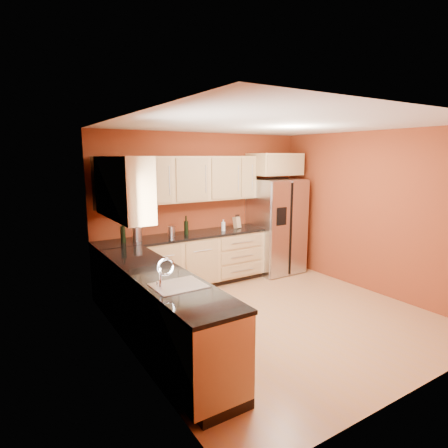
% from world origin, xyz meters
% --- Properties ---
extents(floor, '(4.00, 4.00, 0.00)m').
position_xyz_m(floor, '(0.00, 0.00, 0.00)').
color(floor, '#B07844').
rests_on(floor, ground).
extents(ceiling, '(4.00, 4.00, 0.00)m').
position_xyz_m(ceiling, '(0.00, 0.00, 2.60)').
color(ceiling, silver).
rests_on(ceiling, wall_back).
extents(wall_back, '(4.00, 0.04, 2.60)m').
position_xyz_m(wall_back, '(0.00, 2.00, 1.30)').
color(wall_back, maroon).
rests_on(wall_back, floor).
extents(wall_front, '(4.00, 0.04, 2.60)m').
position_xyz_m(wall_front, '(0.00, -2.00, 1.30)').
color(wall_front, maroon).
rests_on(wall_front, floor).
extents(wall_left, '(0.04, 4.00, 2.60)m').
position_xyz_m(wall_left, '(-2.00, 0.00, 1.30)').
color(wall_left, maroon).
rests_on(wall_left, floor).
extents(wall_right, '(0.04, 4.00, 2.60)m').
position_xyz_m(wall_right, '(2.00, 0.00, 1.30)').
color(wall_right, maroon).
rests_on(wall_right, floor).
extents(base_cabinets_back, '(2.90, 0.60, 0.88)m').
position_xyz_m(base_cabinets_back, '(-0.55, 1.70, 0.44)').
color(base_cabinets_back, tan).
rests_on(base_cabinets_back, floor).
extents(base_cabinets_left, '(0.60, 2.80, 0.88)m').
position_xyz_m(base_cabinets_left, '(-1.70, 0.00, 0.44)').
color(base_cabinets_left, tan).
rests_on(base_cabinets_left, floor).
extents(countertop_back, '(2.90, 0.62, 0.04)m').
position_xyz_m(countertop_back, '(-0.55, 1.69, 0.90)').
color(countertop_back, black).
rests_on(countertop_back, base_cabinets_back).
extents(countertop_left, '(0.62, 2.80, 0.04)m').
position_xyz_m(countertop_left, '(-1.69, 0.00, 0.90)').
color(countertop_left, black).
rests_on(countertop_left, base_cabinets_left).
extents(upper_cabinets_back, '(2.30, 0.33, 0.75)m').
position_xyz_m(upper_cabinets_back, '(-0.25, 1.83, 1.83)').
color(upper_cabinets_back, tan).
rests_on(upper_cabinets_back, wall_back).
extents(upper_cabinets_left, '(0.33, 1.35, 0.75)m').
position_xyz_m(upper_cabinets_left, '(-1.83, 0.72, 1.83)').
color(upper_cabinets_left, tan).
rests_on(upper_cabinets_left, wall_left).
extents(corner_upper_cabinet, '(0.67, 0.67, 0.75)m').
position_xyz_m(corner_upper_cabinet, '(-1.67, 1.67, 1.83)').
color(corner_upper_cabinet, tan).
rests_on(corner_upper_cabinet, wall_back).
extents(over_fridge_cabinet, '(0.92, 0.60, 0.40)m').
position_xyz_m(over_fridge_cabinet, '(1.35, 1.70, 2.05)').
color(over_fridge_cabinet, tan).
rests_on(over_fridge_cabinet, wall_back).
extents(refrigerator, '(0.90, 0.75, 1.78)m').
position_xyz_m(refrigerator, '(1.35, 1.62, 0.89)').
color(refrigerator, '#BCBCC1').
rests_on(refrigerator, floor).
extents(window, '(0.03, 0.90, 1.00)m').
position_xyz_m(window, '(-1.98, -0.50, 1.55)').
color(window, white).
rests_on(window, wall_left).
extents(sink_faucet, '(0.50, 0.42, 0.30)m').
position_xyz_m(sink_faucet, '(-1.69, -0.50, 1.07)').
color(sink_faucet, silver).
rests_on(sink_faucet, countertop_left).
extents(canister_left, '(0.15, 0.15, 0.22)m').
position_xyz_m(canister_left, '(-1.36, 1.66, 1.03)').
color(canister_left, '#BCBCC1').
rests_on(canister_left, countertop_back).
extents(canister_right, '(0.14, 0.14, 0.17)m').
position_xyz_m(canister_right, '(-0.79, 1.66, 1.01)').
color(canister_right, '#BCBCC1').
rests_on(canister_right, countertop_back).
extents(wine_bottle_a, '(0.08, 0.08, 0.34)m').
position_xyz_m(wine_bottle_a, '(-1.57, 1.68, 1.09)').
color(wine_bottle_a, black).
rests_on(wine_bottle_a, countertop_back).
extents(wine_bottle_b, '(0.09, 0.09, 0.32)m').
position_xyz_m(wine_bottle_b, '(-0.52, 1.67, 1.08)').
color(wine_bottle_b, black).
rests_on(wine_bottle_b, countertop_back).
extents(knife_block, '(0.12, 0.11, 0.20)m').
position_xyz_m(knife_block, '(0.52, 1.72, 1.02)').
color(knife_block, '#A77B51').
rests_on(knife_block, countertop_back).
extents(soap_dispenser, '(0.08, 0.08, 0.20)m').
position_xyz_m(soap_dispenser, '(0.17, 1.63, 1.02)').
color(soap_dispenser, silver).
rests_on(soap_dispenser, countertop_back).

